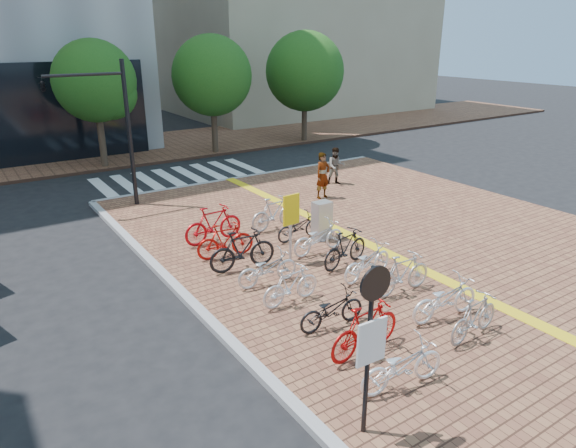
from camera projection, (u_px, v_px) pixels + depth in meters
ground at (384, 303)px, 12.64m from camera, size 120.00×120.00×0.00m
kerb_north at (249, 177)px, 23.54m from camera, size 14.00×0.25×0.15m
far_sidewalk at (124, 150)px, 29.01m from camera, size 70.00×8.00×0.15m
building_beige at (283, 0)px, 43.86m from camera, size 20.00×18.00×18.00m
crosswalk at (181, 177)px, 23.83m from camera, size 7.50×4.00×0.01m
street_trees at (230, 77)px, 27.47m from camera, size 16.20×4.60×6.35m
bike_0 at (402, 365)px, 9.25m from camera, size 1.83×0.85×0.93m
bike_1 at (366, 329)px, 10.22m from camera, size 1.91×0.69×1.12m
bike_2 at (332, 310)px, 11.19m from camera, size 1.66×0.66×0.85m
bike_3 at (291, 285)px, 12.17m from camera, size 1.59×0.50×0.95m
bike_4 at (267, 268)px, 13.13m from camera, size 1.71×0.69×0.88m
bike_5 at (242, 250)px, 13.93m from camera, size 1.95×0.75×1.14m
bike_6 at (225, 240)px, 14.73m from camera, size 1.75×0.71×1.02m
bike_7 at (213, 224)px, 15.80m from camera, size 1.97×0.64×1.17m
bike_8 at (474, 317)px, 10.77m from camera, size 1.67×0.61×0.98m
bike_9 at (445, 299)px, 11.53m from camera, size 1.91×0.83×0.97m
bike_10 at (403, 274)px, 12.65m from camera, size 1.77×0.56×1.05m
bike_11 at (367, 261)px, 13.47m from camera, size 1.86×0.88×0.94m
bike_12 at (345, 248)px, 14.16m from camera, size 1.83×0.83×1.06m
bike_13 at (318, 237)px, 15.04m from camera, size 1.83×0.70×0.95m
bike_14 at (299, 227)px, 16.05m from camera, size 1.63×0.63×0.85m
bike_15 at (274, 213)px, 16.87m from camera, size 1.88×0.69×1.11m
pedestrian_a at (323, 175)px, 20.02m from camera, size 0.70×0.49×1.81m
pedestrian_b at (336, 166)px, 21.93m from camera, size 0.96×0.88×1.58m
utility_box at (322, 220)px, 16.04m from camera, size 0.56×0.41×1.21m
yellow_sign at (291, 216)px, 14.12m from camera, size 0.54×0.14×1.99m
notice_sign at (371, 332)px, 7.68m from camera, size 0.55×0.13×2.98m
traffic_light_pole at (91, 109)px, 17.69m from camera, size 2.84×1.09×5.29m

